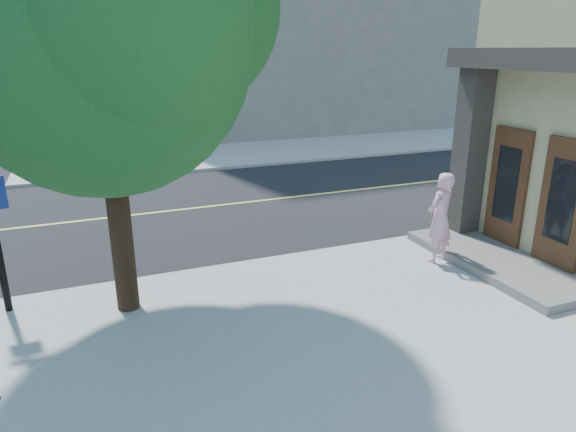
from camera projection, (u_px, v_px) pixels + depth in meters
name	position (u px, v px, depth m)	size (l,w,h in m)	color
ground	(12.00, 303.00, 9.27)	(140.00, 140.00, 0.00)	black
road_ew	(29.00, 227.00, 13.23)	(140.00, 9.00, 0.01)	black
sidewalk_ne	(278.00, 120.00, 33.02)	(29.00, 25.00, 0.12)	#9B9B9B
filler_ne	(282.00, 3.00, 31.45)	(18.00, 16.00, 14.00)	slate
man_on_phone	(440.00, 218.00, 10.55)	(0.70, 0.46, 1.91)	#DBA2B9
street_tree	(106.00, 7.00, 7.42)	(5.66, 5.15, 7.51)	black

